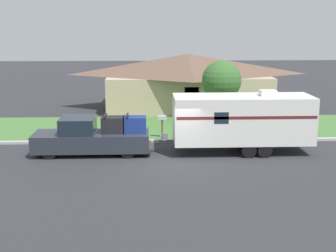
# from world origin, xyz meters

# --- Properties ---
(ground_plane) EXTENTS (120.00, 120.00, 0.00)m
(ground_plane) POSITION_xyz_m (0.00, 0.00, 0.00)
(ground_plane) COLOR #2D2D33
(curb_strip) EXTENTS (80.00, 0.30, 0.14)m
(curb_strip) POSITION_xyz_m (0.00, 3.75, 0.07)
(curb_strip) COLOR #ADADA8
(curb_strip) RESTS_ON ground_plane
(lawn_strip) EXTENTS (80.00, 7.00, 0.03)m
(lawn_strip) POSITION_xyz_m (0.00, 7.40, 0.01)
(lawn_strip) COLOR #477538
(lawn_strip) RESTS_ON ground_plane
(house_across_street) EXTENTS (13.00, 7.27, 4.17)m
(house_across_street) POSITION_xyz_m (1.81, 14.23, 2.16)
(house_across_street) COLOR tan
(house_across_street) RESTS_ON ground_plane
(pickup_truck) EXTENTS (5.89, 2.00, 2.01)m
(pickup_truck) POSITION_xyz_m (-4.04, 1.59, 0.87)
(pickup_truck) COLOR black
(pickup_truck) RESTS_ON ground_plane
(travel_trailer) EXTENTS (7.97, 2.39, 3.19)m
(travel_trailer) POSITION_xyz_m (3.52, 1.59, 1.73)
(travel_trailer) COLOR black
(travel_trailer) RESTS_ON ground_plane
(mailbox) EXTENTS (0.48, 0.20, 1.32)m
(mailbox) POSITION_xyz_m (-0.45, 4.63, 1.01)
(mailbox) COLOR brown
(mailbox) RESTS_ON ground_plane
(tree_in_yard) EXTENTS (2.44, 2.44, 4.23)m
(tree_in_yard) POSITION_xyz_m (3.29, 7.12, 2.99)
(tree_in_yard) COLOR brown
(tree_in_yard) RESTS_ON ground_plane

